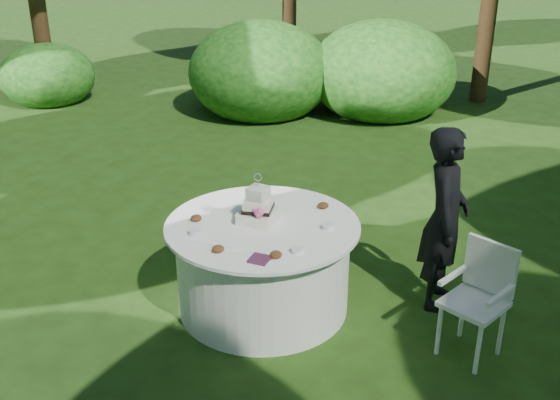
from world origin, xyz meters
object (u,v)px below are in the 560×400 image
(table, at_px, (263,265))
(chair, at_px, (480,291))
(cake, at_px, (258,209))
(napkins, at_px, (259,259))
(guest, at_px, (445,219))

(table, xyz_separation_m, chair, (1.71, 0.04, 0.13))
(table, distance_m, cake, 0.50)
(cake, height_order, chair, cake)
(napkins, height_order, chair, chair)
(chair, bearing_deg, table, -178.74)
(napkins, xyz_separation_m, table, (-0.22, 0.55, -0.39))
(table, height_order, chair, chair)
(napkins, height_order, cake, cake)
(napkins, relative_size, cake, 0.34)
(guest, distance_m, cake, 1.51)
(cake, bearing_deg, guest, 23.40)
(guest, distance_m, table, 1.52)
(table, bearing_deg, napkins, -68.81)
(napkins, distance_m, cake, 0.64)
(chair, bearing_deg, napkins, -158.33)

